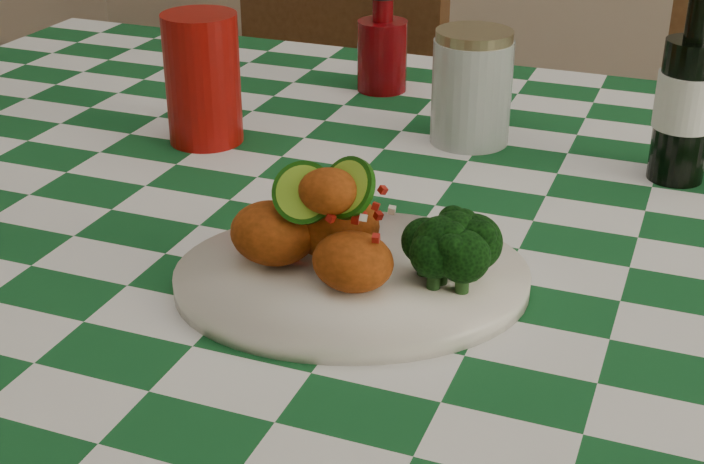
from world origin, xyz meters
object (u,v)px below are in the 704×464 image
at_px(red_tumbler, 203,79).
at_px(plate, 352,279).
at_px(beer_bottle, 689,80).
at_px(wooden_chair_left, 287,169).
at_px(mason_jar, 472,87).
at_px(fried_chicken_pile, 333,219).
at_px(ketchup_bottle, 382,40).

bearing_deg(red_tumbler, plate, -42.84).
distance_m(beer_bottle, wooden_chair_left, 0.97).
bearing_deg(mason_jar, red_tumbler, -159.13).
bearing_deg(plate, red_tumbler, 137.16).
distance_m(red_tumbler, mason_jar, 0.32).
distance_m(plate, mason_jar, 0.39).
distance_m(mason_jar, wooden_chair_left, 0.77).
height_order(red_tumbler, mason_jar, red_tumbler).
relative_size(beer_bottle, wooden_chair_left, 0.23).
relative_size(fried_chicken_pile, wooden_chair_left, 0.15).
relative_size(mason_jar, wooden_chair_left, 0.14).
bearing_deg(wooden_chair_left, ketchup_bottle, -39.07).
distance_m(plate, ketchup_bottle, 0.56).
distance_m(fried_chicken_pile, wooden_chair_left, 1.04).
bearing_deg(fried_chicken_pile, beer_bottle, 53.84).
bearing_deg(fried_chicken_pile, red_tumbler, 135.44).
bearing_deg(red_tumbler, fried_chicken_pile, -44.56).
relative_size(fried_chicken_pile, mason_jar, 1.07).
bearing_deg(beer_bottle, wooden_chair_left, 144.29).
height_order(fried_chicken_pile, wooden_chair_left, wooden_chair_left).
distance_m(fried_chicken_pile, beer_bottle, 0.44).
xyz_separation_m(red_tumbler, mason_jar, (0.30, 0.11, -0.01)).
xyz_separation_m(plate, mason_jar, (0.00, 0.38, 0.06)).
bearing_deg(ketchup_bottle, beer_bottle, -23.51).
bearing_deg(plate, mason_jar, 89.69).
height_order(plate, mason_jar, mason_jar).
bearing_deg(ketchup_bottle, red_tumbler, -116.74).
distance_m(red_tumbler, ketchup_bottle, 0.29).
relative_size(fried_chicken_pile, ketchup_bottle, 1.03).
bearing_deg(wooden_chair_left, plate, -53.13).
distance_m(red_tumbler, beer_bottle, 0.54).
xyz_separation_m(fried_chicken_pile, red_tumbler, (-0.28, 0.27, 0.01)).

